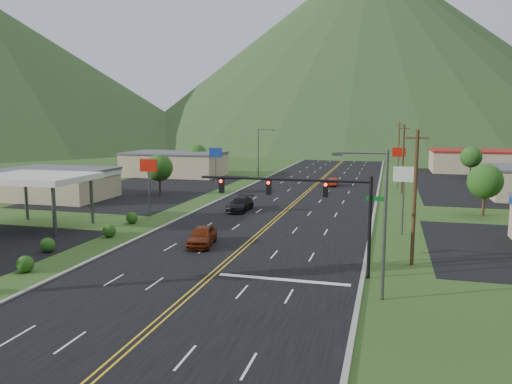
% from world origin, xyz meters
% --- Properties ---
extents(ground, '(500.00, 500.00, 0.00)m').
position_xyz_m(ground, '(0.00, 0.00, 0.00)').
color(ground, '#254017').
rests_on(ground, ground).
extents(road, '(20.00, 460.00, 0.04)m').
position_xyz_m(road, '(0.00, 0.00, 0.00)').
color(road, black).
rests_on(road, ground).
extents(curb_east, '(0.30, 460.00, 0.14)m').
position_xyz_m(curb_east, '(10.15, 0.00, 0.00)').
color(curb_east, gray).
rests_on(curb_east, ground).
extents(traffic_signal, '(13.10, 0.43, 7.00)m').
position_xyz_m(traffic_signal, '(6.48, 14.00, 5.33)').
color(traffic_signal, black).
rests_on(traffic_signal, ground).
extents(streetlight_east, '(3.28, 0.25, 9.00)m').
position_xyz_m(streetlight_east, '(11.18, 10.00, 5.18)').
color(streetlight_east, '#59595E').
rests_on(streetlight_east, ground).
extents(streetlight_west, '(3.28, 0.25, 9.00)m').
position_xyz_m(streetlight_west, '(-11.68, 70.00, 5.18)').
color(streetlight_west, '#59595E').
rests_on(streetlight_west, ground).
extents(gas_canopy, '(10.00, 8.00, 5.30)m').
position_xyz_m(gas_canopy, '(-22.00, 22.00, 4.87)').
color(gas_canopy, white).
rests_on(gas_canopy, ground).
extents(building_west_mid, '(14.40, 10.40, 4.10)m').
position_xyz_m(building_west_mid, '(-32.00, 38.00, 2.27)').
color(building_west_mid, '#CBB48D').
rests_on(building_west_mid, ground).
extents(building_west_far, '(18.40, 11.40, 4.50)m').
position_xyz_m(building_west_far, '(-28.00, 68.00, 2.26)').
color(building_west_far, '#CBB48D').
rests_on(building_west_far, ground).
extents(building_east_far, '(16.40, 12.40, 4.50)m').
position_xyz_m(building_east_far, '(28.00, 90.00, 2.26)').
color(building_east_far, '#CBB48D').
rests_on(building_east_far, ground).
extents(pole_sign_west_a, '(2.00, 0.18, 6.40)m').
position_xyz_m(pole_sign_west_a, '(-14.00, 30.00, 5.05)').
color(pole_sign_west_a, '#59595E').
rests_on(pole_sign_west_a, ground).
extents(pole_sign_west_b, '(2.00, 0.18, 6.40)m').
position_xyz_m(pole_sign_west_b, '(-14.00, 52.00, 5.05)').
color(pole_sign_west_b, '#59595E').
rests_on(pole_sign_west_b, ground).
extents(pole_sign_east_a, '(2.00, 0.18, 6.40)m').
position_xyz_m(pole_sign_east_a, '(13.00, 28.00, 5.05)').
color(pole_sign_east_a, '#59595E').
rests_on(pole_sign_east_a, ground).
extents(pole_sign_east_b, '(2.00, 0.18, 6.40)m').
position_xyz_m(pole_sign_east_b, '(13.00, 60.00, 5.05)').
color(pole_sign_east_b, '#59595E').
rests_on(pole_sign_east_b, ground).
extents(tree_west_a, '(3.84, 3.84, 5.82)m').
position_xyz_m(tree_west_a, '(-20.00, 45.00, 3.89)').
color(tree_west_a, '#382314').
rests_on(tree_west_a, ground).
extents(tree_west_b, '(3.84, 3.84, 5.82)m').
position_xyz_m(tree_west_b, '(-25.00, 72.00, 3.89)').
color(tree_west_b, '#382314').
rests_on(tree_west_b, ground).
extents(tree_east_a, '(3.84, 3.84, 5.82)m').
position_xyz_m(tree_east_a, '(22.00, 40.00, 3.89)').
color(tree_east_a, '#382314').
rests_on(tree_east_a, ground).
extents(tree_east_b, '(3.84, 3.84, 5.82)m').
position_xyz_m(tree_east_b, '(26.00, 78.00, 3.89)').
color(tree_east_b, '#382314').
rests_on(tree_east_b, ground).
extents(utility_pole_a, '(1.60, 0.28, 10.00)m').
position_xyz_m(utility_pole_a, '(13.50, 18.00, 5.13)').
color(utility_pole_a, '#382314').
rests_on(utility_pole_a, ground).
extents(utility_pole_b, '(1.60, 0.28, 10.00)m').
position_xyz_m(utility_pole_b, '(13.50, 55.00, 5.13)').
color(utility_pole_b, '#382314').
rests_on(utility_pole_b, ground).
extents(utility_pole_c, '(1.60, 0.28, 10.00)m').
position_xyz_m(utility_pole_c, '(13.50, 95.00, 5.13)').
color(utility_pole_c, '#382314').
rests_on(utility_pole_c, ground).
extents(utility_pole_d, '(1.60, 0.28, 10.00)m').
position_xyz_m(utility_pole_d, '(13.50, 135.00, 5.13)').
color(utility_pole_d, '#382314').
rests_on(utility_pole_d, ground).
extents(mountain_n, '(220.00, 220.00, 85.00)m').
position_xyz_m(mountain_n, '(0.00, 220.00, 42.50)').
color(mountain_n, '#283F1C').
rests_on(mountain_n, ground).
extents(car_red_near, '(2.69, 5.13, 1.66)m').
position_xyz_m(car_red_near, '(-3.60, 19.22, 0.83)').
color(car_red_near, '#66220B').
rests_on(car_red_near, ground).
extents(car_dark_mid, '(2.26, 5.41, 1.56)m').
position_xyz_m(car_dark_mid, '(-5.17, 35.67, 0.78)').
color(car_dark_mid, black).
rests_on(car_dark_mid, ground).
extents(car_red_far, '(1.40, 3.93, 1.29)m').
position_xyz_m(car_red_far, '(2.97, 60.77, 0.65)').
color(car_red_far, maroon).
rests_on(car_red_far, ground).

